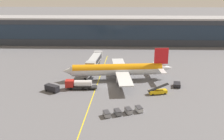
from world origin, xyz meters
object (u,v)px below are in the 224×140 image
Objects in this scene: main_airliner at (118,70)px; baggage_cart_1 at (118,112)px; pushback_tug at (177,85)px; fuel_tanker at (79,84)px; belt_loader at (158,91)px; crew_van at (52,88)px; baggage_cart_0 at (107,114)px; baggage_cart_3 at (139,109)px; baggage_cart_2 at (128,111)px.

main_airliner reaches higher than baggage_cart_1.
pushback_tug is at bearing 46.33° from baggage_cart_1.
baggage_cart_1 is (13.55, -18.63, -0.96)m from fuel_tanker.
belt_loader is at bearing -7.60° from fuel_tanker.
pushback_tug is 43.56m from crew_van.
belt_loader is 20.00m from baggage_cart_1.
baggage_cart_0 is at bearing -135.03° from belt_loader.
fuel_tanker is at bearing 139.93° from baggage_cart_3.
fuel_tanker reaches higher than baggage_cart_1.
baggage_cart_2 is at bearing 19.83° from baggage_cart_1.
main_airliner is 13.86× the size of baggage_cart_1.
crew_van is 1.79× the size of baggage_cart_0.
main_airliner reaches higher than fuel_tanker.
fuel_tanker is at bearing -174.76° from pushback_tug.
crew_van is 27.61m from baggage_cart_1.
main_airliner is 19.13m from belt_loader.
fuel_tanker is 3.61× the size of baggage_cart_3.
main_airliner is at bearing 134.78° from belt_loader.
main_airliner is at bearing 96.57° from baggage_cart_2.
fuel_tanker reaches higher than pushback_tug.
baggage_cart_2 is at bearing -125.98° from belt_loader.
belt_loader is (-7.63, -6.71, 0.14)m from pushback_tug.
main_airliner is 25.60m from crew_van.
fuel_tanker is 2.02× the size of crew_van.
baggage_cart_0 is 1.00× the size of baggage_cart_1.
main_airliner is 13.86× the size of baggage_cart_0.
baggage_cart_0 is at bearing -61.88° from fuel_tanker.
baggage_cart_2 is 1.00× the size of baggage_cart_3.
main_airliner is at bearing 29.00° from crew_van.
belt_loader reaches higher than baggage_cart_1.
main_airliner reaches higher than belt_loader.
baggage_cart_2 is at bearing -46.66° from fuel_tanker.
baggage_cart_2 is (3.15, -27.38, -3.28)m from main_airliner.
baggage_cart_2 is 3.20m from baggage_cart_3.
pushback_tug is 30.11m from baggage_cart_1.
baggage_cart_1 is at bearing -53.98° from fuel_tanker.
fuel_tanker is 3.61× the size of baggage_cart_2.
main_airliner reaches higher than baggage_cart_2.
main_airliner is 22.21m from pushback_tug.
baggage_cart_0 is 1.00× the size of baggage_cart_2.
crew_van is at bearing -172.56° from pushback_tug.
baggage_cart_0 is at bearing -160.17° from baggage_cart_1.
pushback_tug is 24.54m from baggage_cart_3.
main_airliner is 10.10× the size of pushback_tug.
belt_loader reaches higher than baggage_cart_0.
baggage_cart_3 is at bearing -76.81° from main_airliner.
belt_loader is at bearing -138.68° from pushback_tug.
crew_van is (-35.56, 1.07, 0.32)m from belt_loader.
baggage_cart_1 is (-13.16, -15.06, -0.21)m from belt_loader.
baggage_cart_0 is at bearing -41.61° from crew_van.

